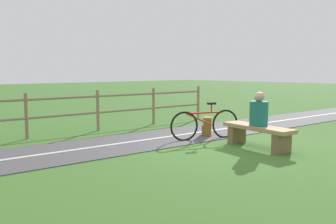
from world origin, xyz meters
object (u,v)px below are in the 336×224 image
at_px(person_seated, 259,112).
at_px(backpack, 207,127).
at_px(bench, 258,133).
at_px(bicycle, 205,124).

distance_m(person_seated, backpack, 1.73).
distance_m(bench, person_seated, 0.44).
relative_size(person_seated, backpack, 1.51).
bearing_deg(bench, bicycle, 14.84).
bearing_deg(backpack, bicycle, 126.03).
height_order(person_seated, bicycle, person_seated).
xyz_separation_m(bench, person_seated, (-0.01, 0.00, 0.44)).
bearing_deg(person_seated, bicycle, 14.74).
height_order(bench, backpack, backpack).
bearing_deg(person_seated, backpack, -0.38).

